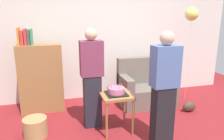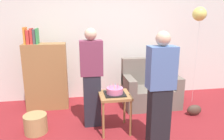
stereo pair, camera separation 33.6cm
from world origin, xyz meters
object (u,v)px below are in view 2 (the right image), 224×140
at_px(person_holding_cake, 160,92).
at_px(side_table, 115,100).
at_px(handbag, 194,110).
at_px(balloon_bunch, 200,14).
at_px(bookshelf, 46,75).
at_px(couch, 150,89).
at_px(birthday_cake, 115,91).
at_px(person_blowing_candles, 92,78).
at_px(wicker_basket, 36,124).

bearing_deg(person_holding_cake, side_table, -56.29).
bearing_deg(handbag, balloon_bunch, 64.21).
distance_m(bookshelf, person_holding_cake, 2.38).
bearing_deg(person_holding_cake, couch, -114.49).
distance_m(birthday_cake, balloon_bunch, 2.36).
distance_m(person_holding_cake, handbag, 1.54).
height_order(couch, person_blowing_candles, person_blowing_candles).
bearing_deg(side_table, handbag, 10.34).
relative_size(couch, side_table, 1.77).
bearing_deg(person_blowing_candles, balloon_bunch, -5.32).
height_order(wicker_basket, balloon_bunch, balloon_bunch).
bearing_deg(handbag, couch, 136.73).
height_order(couch, birthday_cake, couch).
distance_m(couch, person_holding_cake, 1.59).
xyz_separation_m(side_table, person_holding_cake, (0.51, -0.55, 0.31)).
xyz_separation_m(bookshelf, birthday_cake, (1.17, -1.12, -0.00)).
height_order(person_blowing_candles, wicker_basket, person_blowing_candles).
relative_size(bookshelf, handbag, 5.75).
bearing_deg(couch, person_blowing_candles, -152.30).
bearing_deg(wicker_basket, bookshelf, 85.44).
distance_m(couch, wicker_basket, 2.30).
bearing_deg(bookshelf, birthday_cake, -43.73).
bearing_deg(handbag, person_holding_cake, -141.62).
height_order(birthday_cake, person_holding_cake, person_holding_cake).
xyz_separation_m(side_table, wicker_basket, (-1.25, 0.15, -0.38)).
height_order(side_table, person_blowing_candles, person_blowing_candles).
bearing_deg(wicker_basket, birthday_cake, -6.64).
bearing_deg(balloon_bunch, couch, 178.04).
xyz_separation_m(person_blowing_candles, wicker_basket, (-0.91, -0.11, -0.68)).
bearing_deg(birthday_cake, balloon_bunch, 25.25).
distance_m(bookshelf, birthday_cake, 1.62).
relative_size(bookshelf, wicker_basket, 4.48).
relative_size(person_blowing_candles, handbag, 5.82).
relative_size(bookshelf, person_holding_cake, 0.99).
bearing_deg(couch, balloon_bunch, -1.96).
relative_size(person_blowing_candles, balloon_bunch, 0.82).
distance_m(couch, bookshelf, 2.12).
distance_m(person_blowing_candles, handbag, 2.04).
distance_m(couch, person_blowing_candles, 1.49).
bearing_deg(side_table, balloon_bunch, 25.25).
height_order(birthday_cake, person_blowing_candles, person_blowing_candles).
bearing_deg(handbag, side_table, -169.66).
xyz_separation_m(side_table, balloon_bunch, (1.85, 0.87, 1.32)).
relative_size(side_table, balloon_bunch, 0.31).
xyz_separation_m(bookshelf, side_table, (1.17, -1.12, -0.15)).
distance_m(bookshelf, balloon_bunch, 3.26).
distance_m(person_holding_cake, wicker_basket, 2.01).
xyz_separation_m(person_blowing_candles, handbag, (1.91, 0.03, -0.73)).
height_order(person_holding_cake, wicker_basket, person_holding_cake).
bearing_deg(bookshelf, side_table, -43.74).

